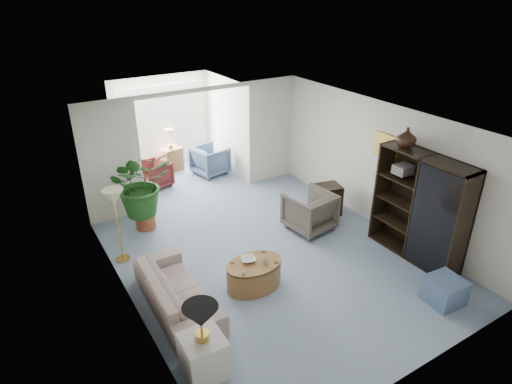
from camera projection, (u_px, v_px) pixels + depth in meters
floor at (274, 260)px, 7.80m from camera, size 6.00×6.00×0.00m
sunroom_floor at (183, 179)px, 10.94m from camera, size 2.60×2.60×0.00m
back_pier_left at (111, 162)px, 8.65m from camera, size 1.20×0.12×2.50m
back_pier_right at (271, 131)px, 10.45m from camera, size 1.20×0.12×2.50m
back_header at (195, 90)px, 9.02m from camera, size 2.60×0.12×0.10m
window_pane at (162, 115)px, 11.15m from camera, size 2.20×0.02×1.50m
window_blinds at (163, 115)px, 11.13m from camera, size 2.20×0.02×1.50m
framed_picture at (387, 147)px, 8.14m from camera, size 0.04×0.50×0.40m
sofa at (177, 291)px, 6.56m from camera, size 0.84×2.02×0.58m
end_table at (204, 356)px, 5.44m from camera, size 0.53×0.53×0.57m
table_lamp at (201, 317)px, 5.16m from camera, size 0.44×0.44×0.30m
floor_lamp at (113, 197)px, 7.26m from camera, size 0.36×0.36×0.28m
coffee_table at (254, 275)px, 7.04m from camera, size 1.20×1.20×0.45m
coffee_bowl at (248, 259)px, 6.98m from camera, size 0.30×0.30×0.06m
coffee_cup at (265, 261)px, 6.91m from camera, size 0.12×0.12×0.09m
wingback_chair at (309, 211)px, 8.62m from camera, size 0.93×0.96×0.78m
side_table_dark at (327, 200)px, 9.21m from camera, size 0.63×0.55×0.65m
entertainment_cabinet at (420, 208)px, 7.53m from camera, size 0.46×1.73×1.93m
cabinet_urn at (407, 137)px, 7.42m from camera, size 0.33×0.33×0.34m
ottoman at (444, 291)px, 6.70m from camera, size 0.56×0.56×0.41m
plant_pot at (146, 221)px, 8.75m from camera, size 0.40×0.40×0.32m
house_plant at (141, 183)px, 8.39m from camera, size 1.20×1.04×1.33m
sunroom_chair_blue at (210, 160)px, 11.12m from camera, size 0.93×0.92×0.72m
sunroom_chair_maroon at (154, 174)px, 10.43m from camera, size 0.83×0.81×0.64m
sunroom_table at (172, 159)px, 11.37m from camera, size 0.56×0.48×0.60m
shelf_clutter at (428, 198)px, 7.26m from camera, size 0.30×1.27×1.06m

